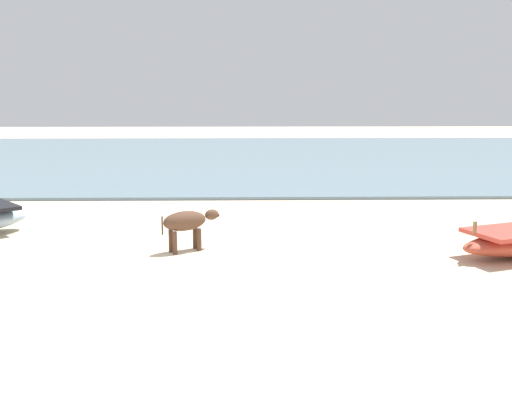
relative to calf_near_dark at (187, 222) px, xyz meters
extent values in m
plane|color=beige|center=(0.13, -1.97, -0.50)|extent=(80.00, 80.00, 0.00)
cube|color=slate|center=(0.13, 14.93, -0.46)|extent=(60.00, 20.00, 0.08)
cylinder|color=olive|center=(4.60, -0.83, 0.07)|extent=(0.06, 0.06, 0.20)
ellipsoid|color=#4C3323|center=(-0.03, -0.02, 0.03)|extent=(0.82, 0.65, 0.34)
ellipsoid|color=#4C3323|center=(0.41, 0.23, 0.08)|extent=(0.30, 0.26, 0.18)
sphere|color=#2D2119|center=(0.51, 0.29, 0.06)|extent=(0.10, 0.10, 0.07)
cylinder|color=#4C3323|center=(0.12, 0.17, -0.31)|extent=(0.08, 0.08, 0.39)
cylinder|color=#4C3323|center=(0.20, 0.02, -0.31)|extent=(0.08, 0.08, 0.39)
cylinder|color=#4C3323|center=(-0.27, -0.06, -0.31)|extent=(0.08, 0.08, 0.39)
cylinder|color=#4C3323|center=(-0.19, -0.20, -0.31)|extent=(0.08, 0.08, 0.39)
cylinder|color=#2D2119|center=(-0.39, -0.22, -0.01)|extent=(0.03, 0.03, 0.32)
camera|label=1|loc=(0.96, -10.08, 2.17)|focal=42.69mm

